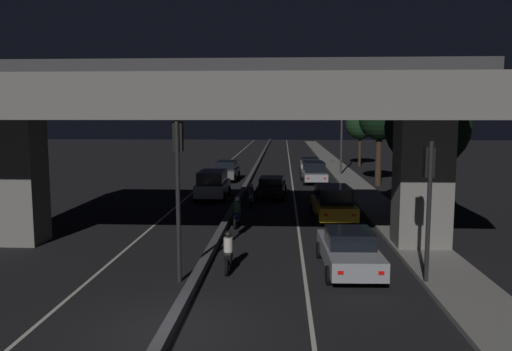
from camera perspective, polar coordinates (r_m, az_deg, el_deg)
name	(u,v)px	position (r m, az deg, el deg)	size (l,w,h in m)	color
ground_plane	(170,332)	(13.20, -9.79, -17.25)	(200.00, 200.00, 0.00)	black
lane_line_left_inner	(216,173)	(47.47, -4.57, 0.34)	(0.12, 126.00, 0.00)	beige
lane_line_right_inner	(291,173)	(47.05, 4.01, 0.29)	(0.12, 126.00, 0.00)	beige
median_divider	(253,171)	(47.11, -0.30, 0.50)	(0.31, 126.00, 0.31)	#4C4C51
sidewalk_right	(352,182)	(40.47, 10.97, -0.78)	(2.21, 126.00, 0.16)	gray
elevated_overpass	(214,108)	(20.33, -4.81, 7.72)	(22.44, 9.43, 7.63)	slate
traffic_light_left_of_median	(178,170)	(16.08, -8.89, 0.67)	(0.30, 0.49, 5.38)	black
traffic_light_right_of_median	(429,188)	(16.45, 19.13, -1.31)	(0.30, 0.49, 4.60)	black
street_lamp	(338,119)	(44.90, 9.34, 6.37)	(2.59, 0.32, 8.57)	#2D2D30
car_silver_lead	(349,250)	(17.78, 10.57, -8.38)	(2.03, 4.63, 1.46)	gray
car_taxi_yellow_second	(333,203)	(25.99, 8.82, -3.11)	(2.22, 4.33, 1.77)	gold
car_black_third	(272,187)	(32.84, 1.79, -1.27)	(2.00, 4.49, 1.38)	black
car_silver_fourth	(314,172)	(40.22, 6.63, 0.42)	(2.06, 4.59, 1.71)	gray
car_silver_fifth	(310,165)	(47.63, 6.16, 1.25)	(1.97, 4.82, 1.41)	gray
car_white_lead_oncoming	(213,184)	(32.32, -4.97, -0.97)	(1.99, 4.22, 1.85)	silver
car_grey_second_oncoming	(227,170)	(41.36, -3.37, 0.59)	(1.95, 4.23, 1.65)	#515459
motorcycle_black_filtering_near	(228,254)	(17.58, -3.19, -8.90)	(0.33, 1.80, 1.40)	black
motorcycle_blue_filtering_mid	(237,214)	(24.37, -2.15, -4.39)	(0.34, 1.94, 1.47)	black
motorcycle_white_filtering_far	(251,197)	(29.59, -0.57, -2.43)	(0.34, 1.86, 1.39)	black
pedestrian_on_sidewalk	(413,213)	(23.68, 17.47, -4.14)	(0.38, 0.38, 1.66)	black
roadside_tree_kerbside_near	(427,127)	(27.16, 18.99, 5.22)	(4.31, 4.31, 6.94)	#2D2116
roadside_tree_kerbside_mid	(380,121)	(39.17, 13.94, 6.10)	(3.12, 3.12, 6.64)	#2D2116
roadside_tree_kerbside_far	(360,124)	(54.19, 11.84, 5.73)	(3.17, 3.17, 6.05)	#2D2116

